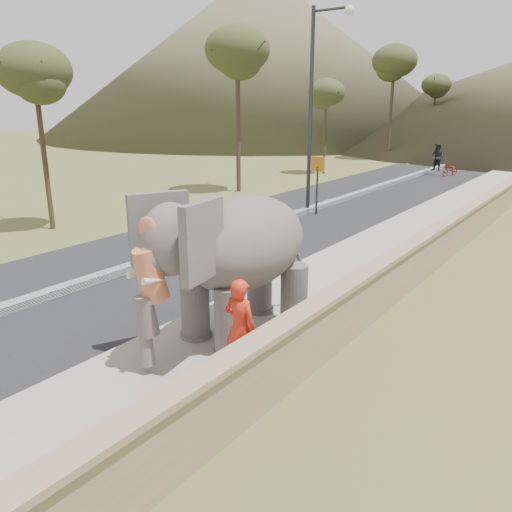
{
  "coord_description": "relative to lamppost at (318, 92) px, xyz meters",
  "views": [
    {
      "loc": [
        5.47,
        -5.53,
        4.44
      ],
      "look_at": [
        0.2,
        1.71,
        1.7
      ],
      "focal_mm": 35.0,
      "sensor_mm": 36.0,
      "label": 1
    }
  ],
  "objects": [
    {
      "name": "signboard",
      "position": [
        0.19,
        -0.14,
        -3.23
      ],
      "size": [
        0.6,
        0.08,
        2.4
      ],
      "color": "#2D2D33",
      "rests_on": "ground"
    },
    {
      "name": "median",
      "position": [
        -0.31,
        -2.59,
        -4.76
      ],
      "size": [
        0.35,
        120.0,
        0.22
      ],
      "primitive_type": "cube",
      "color": "black",
      "rests_on": "ground"
    },
    {
      "name": "ground",
      "position": [
        4.69,
        -12.59,
        -4.87
      ],
      "size": [
        160.0,
        160.0,
        0.0
      ],
      "primitive_type": "plane",
      "color": "olive",
      "rests_on": "ground"
    },
    {
      "name": "elephant_and_man",
      "position": [
        4.71,
        -10.96,
        -3.33
      ],
      "size": [
        2.5,
        4.12,
        2.81
      ],
      "color": "slate",
      "rests_on": "ground"
    },
    {
      "name": "lamppost",
      "position": [
        0.0,
        0.0,
        0.0
      ],
      "size": [
        1.76,
        0.36,
        8.0
      ],
      "color": "#333238",
      "rests_on": "ground"
    },
    {
      "name": "road",
      "position": [
        -0.31,
        -2.59,
        -4.86
      ],
      "size": [
        7.0,
        120.0,
        0.03
      ],
      "primitive_type": "cube",
      "color": "black",
      "rests_on": "ground"
    },
    {
      "name": "walkway",
      "position": [
        4.69,
        -2.59,
        -4.8
      ],
      "size": [
        3.0,
        120.0,
        0.15
      ],
      "primitive_type": "cube",
      "color": "#9E9687",
      "rests_on": "ground"
    },
    {
      "name": "hill_left",
      "position": [
        -33.31,
        42.41,
        6.13
      ],
      "size": [
        60.0,
        60.0,
        22.0
      ],
      "primitive_type": "cone",
      "color": "brown",
      "rests_on": "ground"
    },
    {
      "name": "motorcyclist",
      "position": [
        0.88,
        15.0,
        -4.03
      ],
      "size": [
        1.89,
        1.72,
        2.04
      ],
      "color": "maroon",
      "rests_on": "ground"
    },
    {
      "name": "parapet",
      "position": [
        6.34,
        -2.59,
        -4.32
      ],
      "size": [
        0.3,
        120.0,
        1.1
      ],
      "primitive_type": "cube",
      "color": "tan",
      "rests_on": "ground"
    }
  ]
}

